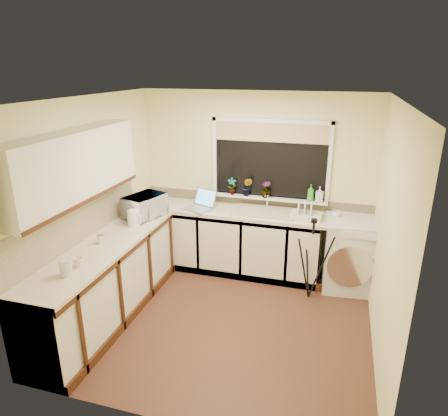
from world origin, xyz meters
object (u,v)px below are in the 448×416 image
laptop (201,204)px  cup_left (79,262)px  glass_jug (66,268)px  tripod (311,259)px  washing_machine (350,254)px  kettle (134,218)px  dish_rack (306,216)px  cup_back (336,214)px  plant_a (232,186)px  soap_bottle_clear (319,194)px  plant_c (266,189)px  plant_b (247,187)px  steel_jar (101,239)px  soap_bottle_green (311,193)px  microwave (145,206)px

laptop → cup_left: 2.03m
glass_jug → tripod: bearing=39.5°
washing_machine → glass_jug: bearing=-144.8°
kettle → dish_rack: bearing=23.4°
kettle → cup_back: 2.56m
plant_a → soap_bottle_clear: (1.19, 0.01, -0.02)m
tripod → cup_left: size_ratio=10.94×
plant_a → cup_back: plant_a is taller
washing_machine → plant_c: (-1.16, 0.23, 0.70)m
laptop → plant_b: (0.58, 0.26, 0.21)m
washing_machine → kettle: (-2.58, -0.87, 0.53)m
washing_machine → plant_a: 1.80m
dish_rack → soap_bottle_clear: size_ratio=1.89×
laptop → soap_bottle_clear: bearing=31.7°
steel_jar → laptop: bearing=64.5°
kettle → plant_c: (1.42, 1.11, 0.17)m
laptop → soap_bottle_green: bearing=32.6°
glass_jug → cup_back: (2.37, 2.28, -0.04)m
plant_b → cup_left: size_ratio=2.68×
glass_jug → plant_c: 2.80m
soap_bottle_clear → cup_back: bearing=-28.9°
laptop → tripod: bearing=7.9°
tripod → cup_back: tripod is taller
plant_a → soap_bottle_green: 1.07m
steel_jar → plant_b: plant_b is taller
plant_c → cup_left: size_ratio=2.34×
kettle → cup_left: (-0.01, -1.11, -0.05)m
soap_bottle_green → cup_left: 3.01m
glass_jug → plant_c: bearing=59.3°
kettle → microwave: 0.33m
washing_machine → glass_jug: 3.42m
tripod → kettle: bearing=-162.7°
dish_rack → plant_b: plant_b is taller
plant_c → cup_left: 2.64m
plant_b → microwave: bearing=-146.5°
washing_machine → plant_b: (-1.43, 0.23, 0.71)m
tripod → soap_bottle_clear: size_ratio=5.05×
washing_machine → cup_back: 0.54m
dish_rack → tripod: size_ratio=0.37×
tripod → glass_jug: bearing=-135.3°
soap_bottle_green → kettle: bearing=-151.1°
laptop → soap_bottle_green: soap_bottle_green is taller
washing_machine → cup_back: size_ratio=7.97×
plant_c → cup_left: (-1.43, -2.21, -0.22)m
cup_left → plant_c: bearing=57.2°
tripod → plant_c: 1.15m
cup_back → laptop: bearing=-175.5°
steel_jar → microwave: microwave is taller
laptop → plant_c: 0.91m
washing_machine → microwave: bearing=-173.0°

